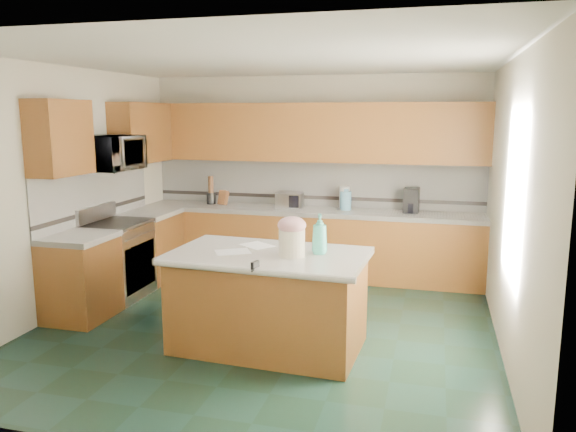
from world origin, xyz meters
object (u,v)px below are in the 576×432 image
(island_base, at_px, (269,303))
(toaster_oven, at_px, (290,200))
(knife_block, at_px, (223,198))
(island_top, at_px, (268,256))
(soap_bottle_island, at_px, (320,234))
(coffee_maker, at_px, (411,200))
(treat_jar, at_px, (292,243))

(island_base, relative_size, toaster_oven, 4.79)
(knife_block, xyz_separation_m, toaster_oven, (0.97, 0.00, 0.00))
(island_top, relative_size, soap_bottle_island, 4.86)
(island_base, relative_size, knife_block, 8.44)
(knife_block, distance_m, coffee_maker, 2.60)
(treat_jar, distance_m, coffee_maker, 2.78)
(treat_jar, distance_m, soap_bottle_island, 0.28)
(coffee_maker, bearing_deg, toaster_oven, -175.79)
(island_top, relative_size, treat_jar, 7.27)
(soap_bottle_island, xyz_separation_m, knife_block, (-1.89, 2.43, -0.08))
(soap_bottle_island, relative_size, knife_block, 1.84)
(island_base, xyz_separation_m, soap_bottle_island, (0.47, 0.08, 0.67))
(island_top, height_order, knife_block, knife_block)
(island_base, height_order, treat_jar, treat_jar)
(soap_bottle_island, relative_size, toaster_oven, 1.04)
(treat_jar, relative_size, soap_bottle_island, 0.67)
(toaster_oven, distance_m, coffee_maker, 1.63)
(island_base, relative_size, island_top, 0.94)
(knife_block, bearing_deg, coffee_maker, 14.21)
(soap_bottle_island, bearing_deg, knife_block, 111.96)
(island_base, height_order, toaster_oven, toaster_oven)
(island_base, distance_m, knife_block, 2.95)
(island_base, height_order, coffee_maker, coffee_maker)
(knife_block, height_order, toaster_oven, knife_block)
(toaster_oven, bearing_deg, knife_block, 176.55)
(treat_jar, relative_size, knife_block, 1.23)
(knife_block, bearing_deg, island_base, -47.00)
(soap_bottle_island, xyz_separation_m, toaster_oven, (-0.92, 2.43, -0.08))
(treat_jar, bearing_deg, soap_bottle_island, 29.55)
(island_top, bearing_deg, knife_block, 122.55)
(island_base, distance_m, island_top, 0.46)
(island_top, distance_m, knife_block, 2.89)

